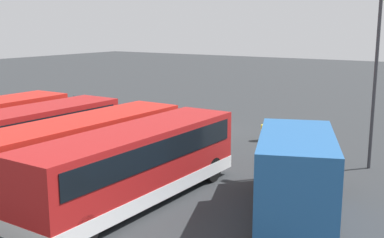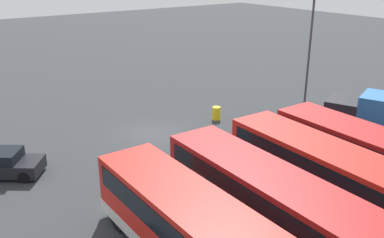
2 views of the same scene
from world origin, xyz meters
name	(u,v)px [view 1 (image 1 of 2)]	position (x,y,z in m)	size (l,w,h in m)	color
ground_plane	(196,130)	(0.00, 0.00, 0.00)	(140.00, 140.00, 0.00)	#2D3033
bus_single_deck_near_end	(136,163)	(-5.18, 12.45, 1.62)	(2.71, 10.66, 2.95)	#A51919
bus_single_deck_second	(80,150)	(-1.99, 12.31, 1.62)	(2.84, 10.88, 2.95)	red
bus_single_deck_third	(21,139)	(1.92, 12.27, 1.62)	(2.77, 10.80, 2.95)	#A51919
box_truck_blue	(295,170)	(-10.80, 10.27, 1.71)	(5.06, 7.90, 3.20)	#235999
car_hatchback_silver	(87,106)	(9.78, 0.21, 0.70)	(4.68, 4.13, 1.43)	black
lamp_post_tall	(376,66)	(-11.73, 2.72, 4.97)	(0.70, 0.30, 8.56)	#38383D
waste_bin_yellow	(266,133)	(-5.15, 0.20, 0.47)	(0.60, 0.60, 0.95)	yellow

